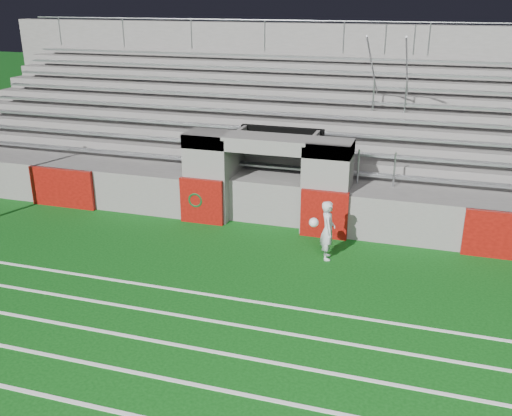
% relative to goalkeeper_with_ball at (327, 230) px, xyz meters
% --- Properties ---
extents(ground, '(90.00, 90.00, 0.00)m').
position_rel_goalkeeper_with_ball_xyz_m(ground, '(-2.11, -1.64, -0.78)').
color(ground, '#0B430F').
rests_on(ground, ground).
extents(field_markings, '(28.00, 8.09, 0.01)m').
position_rel_goalkeeper_with_ball_xyz_m(field_markings, '(-2.11, -6.64, -0.78)').
color(field_markings, white).
rests_on(field_markings, ground).
extents(stadium_structure, '(26.00, 8.48, 5.42)m').
position_rel_goalkeeper_with_ball_xyz_m(stadium_structure, '(-2.11, 6.32, 0.71)').
color(stadium_structure, '#615F5C').
rests_on(stadium_structure, ground).
extents(goalkeeper_with_ball, '(0.68, 0.71, 1.54)m').
position_rel_goalkeeper_with_ball_xyz_m(goalkeeper_with_ball, '(0.00, 0.00, 0.00)').
color(goalkeeper_with_ball, silver).
rests_on(goalkeeper_with_ball, ground).
extents(hose_coil, '(0.52, 0.14, 0.60)m').
position_rel_goalkeeper_with_ball_xyz_m(hose_coil, '(-4.08, 1.28, -0.01)').
color(hose_coil, '#0D440E').
rests_on(hose_coil, ground).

